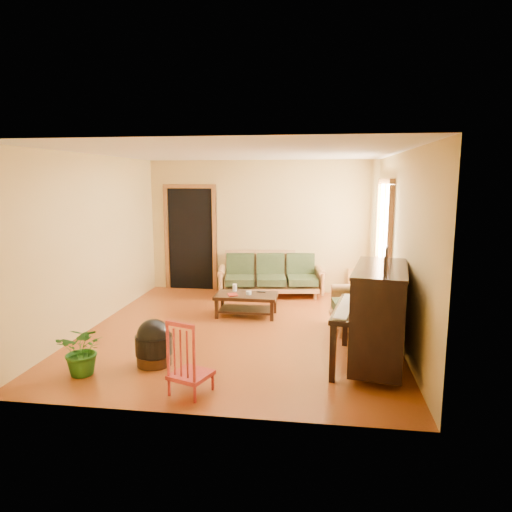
# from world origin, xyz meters

# --- Properties ---
(floor) EXTENTS (5.00, 5.00, 0.00)m
(floor) POSITION_xyz_m (0.00, 0.00, 0.00)
(floor) COLOR #6A2B0D
(floor) RESTS_ON ground
(doorway) EXTENTS (1.08, 0.16, 2.05)m
(doorway) POSITION_xyz_m (-1.45, 2.48, 1.02)
(doorway) COLOR black
(doorway) RESTS_ON floor
(window) EXTENTS (0.12, 1.36, 1.46)m
(window) POSITION_xyz_m (2.21, 1.30, 1.50)
(window) COLOR white
(window) RESTS_ON right_wall
(sofa) EXTENTS (2.08, 1.11, 0.85)m
(sofa) POSITION_xyz_m (0.24, 2.11, 0.42)
(sofa) COLOR #A26A3B
(sofa) RESTS_ON floor
(coffee_table) EXTENTS (1.01, 0.56, 0.37)m
(coffee_table) POSITION_xyz_m (-0.02, 0.74, 0.18)
(coffee_table) COLOR black
(coffee_table) RESTS_ON floor
(armchair) EXTENTS (0.98, 1.02, 0.91)m
(armchair) POSITION_xyz_m (1.74, 0.23, 0.46)
(armchair) COLOR #A26A3B
(armchair) RESTS_ON floor
(piano) EXTENTS (1.04, 1.50, 1.22)m
(piano) POSITION_xyz_m (1.87, -1.08, 0.61)
(piano) COLOR black
(piano) RESTS_ON floor
(footstool) EXTENTS (0.45, 0.45, 0.42)m
(footstool) POSITION_xyz_m (-0.82, -1.39, 0.21)
(footstool) COLOR black
(footstool) RESTS_ON floor
(red_chair) EXTENTS (0.50, 0.52, 0.81)m
(red_chair) POSITION_xyz_m (-0.16, -2.06, 0.41)
(red_chair) COLOR maroon
(red_chair) RESTS_ON floor
(leaning_frame) EXTENTS (0.42, 0.22, 0.55)m
(leaning_frame) POSITION_xyz_m (1.91, 2.39, 0.27)
(leaning_frame) COLOR #C88D42
(leaning_frame) RESTS_ON floor
(ceramic_crock) EXTENTS (0.24, 0.24, 0.25)m
(ceramic_crock) POSITION_xyz_m (1.98, 2.19, 0.13)
(ceramic_crock) COLOR #314493
(ceramic_crock) RESTS_ON floor
(potted_plant) EXTENTS (0.59, 0.53, 0.60)m
(potted_plant) POSITION_xyz_m (-1.51, -1.78, 0.30)
(potted_plant) COLOR #205819
(potted_plant) RESTS_ON floor
(book) EXTENTS (0.21, 0.24, 0.02)m
(book) POSITION_xyz_m (-0.30, 0.61, 0.38)
(book) COLOR maroon
(book) RESTS_ON coffee_table
(candle) EXTENTS (0.09, 0.09, 0.12)m
(candle) POSITION_xyz_m (-0.25, 0.93, 0.43)
(candle) COLOR white
(candle) RESTS_ON coffee_table
(glass_jar) EXTENTS (0.10, 0.10, 0.06)m
(glass_jar) POSITION_xyz_m (0.02, 0.73, 0.40)
(glass_jar) COLOR silver
(glass_jar) RESTS_ON coffee_table
(remote) EXTENTS (0.15, 0.06, 0.01)m
(remote) POSITION_xyz_m (0.20, 0.91, 0.37)
(remote) COLOR black
(remote) RESTS_ON coffee_table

